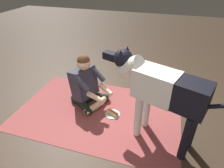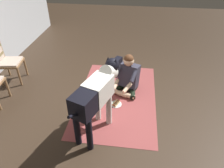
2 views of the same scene
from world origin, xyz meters
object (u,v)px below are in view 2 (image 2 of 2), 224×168
person_sitting_on_floor (128,77)px  large_dog (97,93)px  hot_dog_on_plate (116,104)px  dining_chair_right_of_pair (5,59)px

person_sitting_on_floor → large_dog: 1.25m
hot_dog_on_plate → large_dog: bearing=159.8°
dining_chair_right_of_pair → large_dog: 2.53m
person_sitting_on_floor → hot_dog_on_plate: bearing=159.8°
dining_chair_right_of_pair → large_dog: size_ratio=0.69×
dining_chair_right_of_pair → person_sitting_on_floor: (-0.06, -2.65, -0.20)m
dining_chair_right_of_pair → hot_dog_on_plate: 2.58m
dining_chair_right_of_pair → person_sitting_on_floor: dining_chair_right_of_pair is taller
person_sitting_on_floor → hot_dog_on_plate: (-0.49, 0.18, -0.32)m
dining_chair_right_of_pair → person_sitting_on_floor: size_ratio=1.16×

